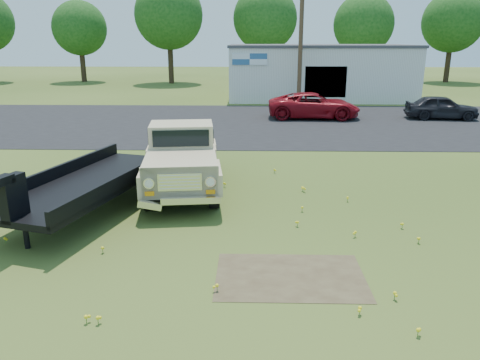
% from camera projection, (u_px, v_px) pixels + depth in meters
% --- Properties ---
extents(ground, '(140.00, 140.00, 0.00)m').
position_uv_depth(ground, '(225.00, 221.00, 12.37)').
color(ground, '#364D18').
rests_on(ground, ground).
extents(asphalt_lot, '(90.00, 14.00, 0.02)m').
position_uv_depth(asphalt_lot, '(240.00, 123.00, 26.71)').
color(asphalt_lot, black).
rests_on(asphalt_lot, ground).
extents(dirt_patch_a, '(3.00, 2.00, 0.01)m').
position_uv_depth(dirt_patch_a, '(290.00, 277.00, 9.46)').
color(dirt_patch_a, '#493A26').
rests_on(dirt_patch_a, ground).
extents(dirt_patch_b, '(2.20, 1.60, 0.01)m').
position_uv_depth(dirt_patch_b, '(172.00, 181.00, 15.76)').
color(dirt_patch_b, '#493A26').
rests_on(dirt_patch_b, ground).
extents(commercial_building, '(14.20, 8.20, 4.15)m').
position_uv_depth(commercial_building, '(318.00, 71.00, 37.43)').
color(commercial_building, silver).
rests_on(commercial_building, ground).
extents(utility_pole_mid, '(1.60, 0.30, 9.00)m').
position_uv_depth(utility_pole_mid, '(301.00, 39.00, 31.97)').
color(utility_pole_mid, '#4F3824').
rests_on(utility_pole_mid, ground).
extents(treeline_b, '(5.76, 5.76, 8.57)m').
position_uv_depth(treeline_b, '(79.00, 28.00, 50.39)').
color(treeline_b, '#332517').
rests_on(treeline_b, ground).
extents(treeline_c, '(7.04, 7.04, 10.47)m').
position_uv_depth(treeline_c, '(169.00, 15.00, 48.33)').
color(treeline_c, '#332517').
rests_on(treeline_c, ground).
extents(treeline_d, '(6.72, 6.72, 10.00)m').
position_uv_depth(treeline_d, '(265.00, 19.00, 49.13)').
color(treeline_d, '#332517').
rests_on(treeline_d, ground).
extents(treeline_e, '(6.08, 6.08, 9.04)m').
position_uv_depth(treeline_e, '(363.00, 24.00, 47.63)').
color(treeline_e, '#332517').
rests_on(treeline_e, ground).
extents(treeline_f, '(6.40, 6.40, 9.52)m').
position_uv_depth(treeline_f, '(453.00, 22.00, 49.68)').
color(treeline_f, '#332517').
rests_on(treeline_f, ground).
extents(vintage_pickup_truck, '(2.98, 6.11, 2.13)m').
position_uv_depth(vintage_pickup_truck, '(182.00, 157.00, 14.66)').
color(vintage_pickup_truck, tan).
rests_on(vintage_pickup_truck, ground).
extents(flatbed_trailer, '(4.02, 7.18, 1.86)m').
position_uv_depth(flatbed_trailer, '(90.00, 179.00, 12.85)').
color(flatbed_trailer, black).
rests_on(flatbed_trailer, ground).
extents(red_pickup, '(5.51, 2.70, 1.51)m').
position_uv_depth(red_pickup, '(314.00, 106.00, 27.97)').
color(red_pickup, maroon).
rests_on(red_pickup, ground).
extents(dark_sedan, '(4.24, 2.05, 1.40)m').
position_uv_depth(dark_sedan, '(441.00, 107.00, 27.71)').
color(dark_sedan, black).
rests_on(dark_sedan, ground).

